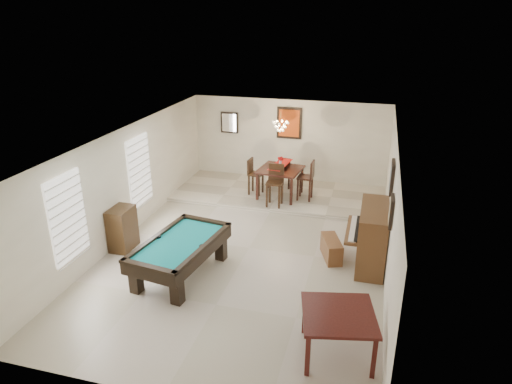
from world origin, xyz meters
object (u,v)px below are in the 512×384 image
at_px(dining_table, 280,180).
at_px(flower_vase, 280,161).
at_px(chandelier, 281,123).
at_px(upright_piano, 365,236).
at_px(dining_chair_south, 275,186).
at_px(dining_chair_east, 305,180).
at_px(square_table, 337,334).
at_px(piano_bench, 331,249).
at_px(pool_table, 181,258).
at_px(dining_chair_north, 286,172).
at_px(dining_chair_west, 256,177).
at_px(apothecary_chest, 122,229).

bearing_deg(dining_table, flower_vase, 180.00).
bearing_deg(chandelier, upright_piano, -51.54).
bearing_deg(dining_chair_south, dining_table, 90.12).
bearing_deg(dining_chair_east, chandelier, -106.45).
xyz_separation_m(square_table, piano_bench, (-0.41, 3.00, -0.16)).
distance_m(square_table, flower_vase, 6.38).
bearing_deg(flower_vase, dining_chair_east, -3.62).
bearing_deg(flower_vase, pool_table, -104.08).
height_order(pool_table, upright_piano, upright_piano).
bearing_deg(chandelier, dining_chair_east, -18.98).
distance_m(dining_chair_north, dining_chair_west, 1.05).
distance_m(piano_bench, dining_table, 3.46).
distance_m(flower_vase, dining_chair_south, 0.86).
xyz_separation_m(apothecary_chest, dining_chair_east, (3.55, 3.68, 0.19)).
xyz_separation_m(upright_piano, dining_chair_west, (-3.19, 2.98, -0.01)).
height_order(square_table, dining_chair_west, dining_chair_west).
distance_m(pool_table, upright_piano, 3.87).
height_order(upright_piano, chandelier, chandelier).
bearing_deg(dining_chair_south, piano_bench, -51.25).
bearing_deg(upright_piano, piano_bench, 176.99).
height_order(upright_piano, dining_chair_north, upright_piano).
height_order(piano_bench, dining_chair_south, dining_chair_south).
relative_size(square_table, piano_bench, 1.35).
distance_m(square_table, chandelier, 6.82).
relative_size(apothecary_chest, dining_chair_east, 0.88).
relative_size(flower_vase, dining_chair_east, 0.21).
xyz_separation_m(piano_bench, dining_chair_south, (-1.79, 2.23, 0.46)).
bearing_deg(dining_table, apothecary_chest, -127.21).
bearing_deg(dining_chair_east, dining_chair_south, -45.03).
bearing_deg(dining_chair_north, upright_piano, 130.77).
relative_size(dining_chair_west, dining_chair_east, 0.92).
height_order(square_table, apothecary_chest, apothecary_chest).
bearing_deg(dining_chair_north, pool_table, 85.05).
relative_size(piano_bench, dining_chair_south, 0.72).
bearing_deg(upright_piano, dining_chair_east, 120.92).
bearing_deg(dining_chair_east, piano_bench, 22.85).
bearing_deg(pool_table, dining_chair_east, 75.56).
relative_size(square_table, flower_vase, 4.74).
distance_m(upright_piano, piano_bench, 0.80).
distance_m(dining_table, dining_chair_west, 0.71).
height_order(pool_table, chandelier, chandelier).
bearing_deg(piano_bench, dining_chair_south, 128.74).
xyz_separation_m(upright_piano, dining_chair_east, (-1.75, 2.93, 0.03)).
distance_m(dining_chair_south, dining_chair_north, 1.46).
distance_m(apothecary_chest, dining_chair_south, 4.14).
relative_size(pool_table, upright_piano, 1.42).
xyz_separation_m(dining_chair_south, dining_chair_north, (0.02, 1.46, -0.09)).
bearing_deg(upright_piano, dining_table, 129.78).
bearing_deg(chandelier, square_table, -69.76).
bearing_deg(chandelier, piano_bench, -59.57).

